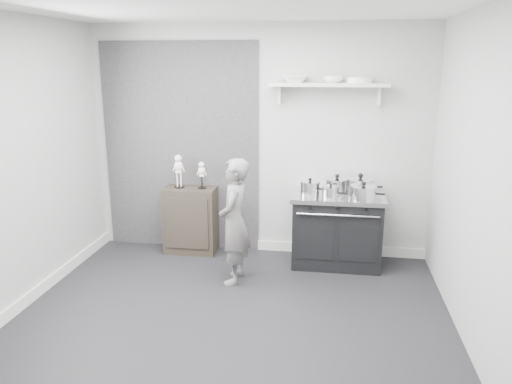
% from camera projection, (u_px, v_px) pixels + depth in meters
% --- Properties ---
extents(ground, '(4.00, 4.00, 0.00)m').
position_uv_depth(ground, '(229.00, 321.00, 4.50)').
color(ground, black).
rests_on(ground, ground).
extents(room_shell, '(4.02, 3.62, 2.71)m').
position_uv_depth(room_shell, '(220.00, 138.00, 4.24)').
color(room_shell, '#A2A2A0').
rests_on(room_shell, ground).
extents(wall_shelf, '(1.30, 0.26, 0.24)m').
position_uv_depth(wall_shelf, '(329.00, 86.00, 5.48)').
color(wall_shelf, silver).
rests_on(wall_shelf, room_shell).
extents(stove, '(1.03, 0.65, 0.83)m').
position_uv_depth(stove, '(337.00, 229.00, 5.67)').
color(stove, black).
rests_on(stove, ground).
extents(side_cabinet, '(0.62, 0.36, 0.80)m').
position_uv_depth(side_cabinet, '(191.00, 220.00, 6.06)').
color(side_cabinet, black).
rests_on(side_cabinet, ground).
extents(child, '(0.34, 0.50, 1.33)m').
position_uv_depth(child, '(234.00, 221.00, 5.16)').
color(child, slate).
rests_on(child, ground).
extents(pot_front_left, '(0.31, 0.22, 0.20)m').
position_uv_depth(pot_front_left, '(310.00, 188.00, 5.52)').
color(pot_front_left, silver).
rests_on(pot_front_left, stove).
extents(pot_back_left, '(0.37, 0.29, 0.21)m').
position_uv_depth(pot_back_left, '(337.00, 185.00, 5.65)').
color(pot_back_left, silver).
rests_on(pot_back_left, stove).
extents(pot_back_right, '(0.41, 0.33, 0.23)m').
position_uv_depth(pot_back_right, '(360.00, 185.00, 5.61)').
color(pot_back_right, silver).
rests_on(pot_back_right, stove).
extents(pot_front_right, '(0.37, 0.28, 0.20)m').
position_uv_depth(pot_front_right, '(363.00, 193.00, 5.34)').
color(pot_front_right, silver).
rests_on(pot_front_right, stove).
extents(pot_front_center, '(0.27, 0.19, 0.16)m').
position_uv_depth(pot_front_center, '(330.00, 192.00, 5.41)').
color(pot_front_center, silver).
rests_on(pot_front_center, stove).
extents(skeleton_full, '(0.13, 0.08, 0.46)m').
position_uv_depth(skeleton_full, '(179.00, 169.00, 5.91)').
color(skeleton_full, silver).
rests_on(skeleton_full, side_cabinet).
extents(skeleton_torso, '(0.10, 0.07, 0.37)m').
position_uv_depth(skeleton_torso, '(202.00, 173.00, 5.88)').
color(skeleton_torso, silver).
rests_on(skeleton_torso, side_cabinet).
extents(bowl_large, '(0.30, 0.30, 0.07)m').
position_uv_depth(bowl_large, '(295.00, 79.00, 5.51)').
color(bowl_large, white).
rests_on(bowl_large, wall_shelf).
extents(bowl_small, '(0.22, 0.22, 0.07)m').
position_uv_depth(bowl_small, '(333.00, 80.00, 5.45)').
color(bowl_small, white).
rests_on(bowl_small, wall_shelf).
extents(plate_stack, '(0.28, 0.28, 0.06)m').
position_uv_depth(plate_stack, '(360.00, 80.00, 5.41)').
color(plate_stack, white).
rests_on(plate_stack, wall_shelf).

